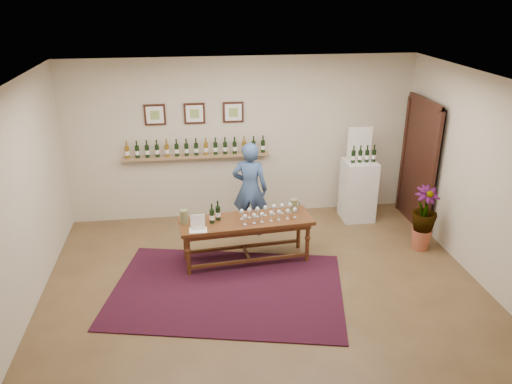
{
  "coord_description": "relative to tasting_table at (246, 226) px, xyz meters",
  "views": [
    {
      "loc": [
        -0.93,
        -5.77,
        3.85
      ],
      "look_at": [
        0.0,
        0.8,
        1.1
      ],
      "focal_mm": 35.0,
      "sensor_mm": 36.0,
      "label": 1
    }
  ],
  "objects": [
    {
      "name": "info_sign",
      "position": [
        2.15,
        1.39,
        0.78
      ],
      "size": [
        0.43,
        0.02,
        0.59
      ],
      "primitive_type": "cube",
      "rotation": [
        0.0,
        0.0,
        -0.0
      ],
      "color": "white",
      "rests_on": "display_pedestal"
    },
    {
      "name": "pitcher_right",
      "position": [
        0.75,
        0.18,
        0.2
      ],
      "size": [
        0.14,
        0.14,
        0.2
      ],
      "primitive_type": null,
      "rotation": [
        0.0,
        0.0,
        0.09
      ],
      "color": "olive",
      "rests_on": "tasting_table"
    },
    {
      "name": "display_pedestal",
      "position": [
        2.13,
        1.23,
        -0.05
      ],
      "size": [
        0.54,
        0.54,
        1.07
      ],
      "primitive_type": "cube",
      "rotation": [
        0.0,
        0.0,
        -0.0
      ],
      "color": "silver",
      "rests_on": "ground"
    },
    {
      "name": "rug",
      "position": [
        -0.35,
        -0.75,
        -0.58
      ],
      "size": [
        3.49,
        2.71,
        0.02
      ],
      "primitive_type": "cube",
      "rotation": [
        0.0,
        0.0,
        -0.23
      ],
      "color": "#4F0E11",
      "rests_on": "ground"
    },
    {
      "name": "potted_plant",
      "position": [
        2.77,
        -0.0,
        -0.06
      ],
      "size": [
        0.52,
        0.52,
        0.89
      ],
      "rotation": [
        0.0,
        0.0,
        0.11
      ],
      "color": "#A65237",
      "rests_on": "ground"
    },
    {
      "name": "table_bottles",
      "position": [
        -0.45,
        0.0,
        0.24
      ],
      "size": [
        0.27,
        0.18,
        0.26
      ],
      "primitive_type": null,
      "rotation": [
        0.0,
        0.0,
        0.18
      ],
      "color": "black",
      "rests_on": "tasting_table"
    },
    {
      "name": "tasting_table",
      "position": [
        0.0,
        0.0,
        0.0
      ],
      "size": [
        1.99,
        0.77,
        0.69
      ],
      "rotation": [
        0.0,
        0.0,
        0.08
      ],
      "color": "#462411",
      "rests_on": "ground"
    },
    {
      "name": "table_glasses",
      "position": [
        0.33,
        0.0,
        0.19
      ],
      "size": [
        1.23,
        0.48,
        0.17
      ],
      "primitive_type": null,
      "rotation": [
        0.0,
        0.0,
        0.18
      ],
      "color": "silver",
      "rests_on": "tasting_table"
    },
    {
      "name": "ground",
      "position": [
        0.15,
        -0.76,
        -0.59
      ],
      "size": [
        6.0,
        6.0,
        0.0
      ],
      "primitive_type": "plane",
      "color": "brown",
      "rests_on": "ground"
    },
    {
      "name": "pitcher_left",
      "position": [
        -0.89,
        -0.01,
        0.21
      ],
      "size": [
        0.16,
        0.16,
        0.21
      ],
      "primitive_type": null,
      "rotation": [
        0.0,
        0.0,
        0.22
      ],
      "color": "olive",
      "rests_on": "tasting_table"
    },
    {
      "name": "room_shell",
      "position": [
        2.26,
        1.09,
        0.53
      ],
      "size": [
        6.0,
        6.0,
        6.0
      ],
      "color": "beige",
      "rests_on": "ground"
    },
    {
      "name": "pedestal_bottles",
      "position": [
        2.16,
        1.17,
        0.62
      ],
      "size": [
        0.27,
        0.07,
        0.27
      ],
      "primitive_type": null,
      "rotation": [
        0.0,
        0.0,
        -0.0
      ],
      "color": "black",
      "rests_on": "display_pedestal"
    },
    {
      "name": "menu_card",
      "position": [
        -0.71,
        -0.23,
        0.21
      ],
      "size": [
        0.25,
        0.18,
        0.22
      ],
      "primitive_type": "cube",
      "rotation": [
        0.0,
        0.0,
        -0.02
      ],
      "color": "white",
      "rests_on": "tasting_table"
    },
    {
      "name": "person",
      "position": [
        0.18,
        0.91,
        0.21
      ],
      "size": [
        0.66,
        0.53,
        1.58
      ],
      "primitive_type": "imported",
      "rotation": [
        0.0,
        0.0,
        2.86
      ],
      "color": "#385485",
      "rests_on": "ground"
    }
  ]
}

